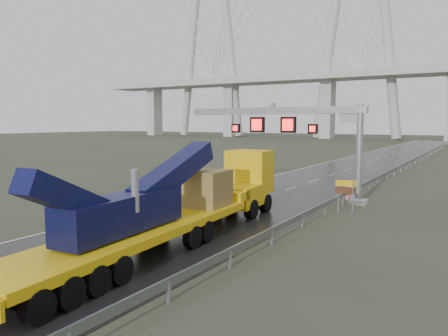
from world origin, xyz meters
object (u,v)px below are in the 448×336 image
Objects in this scene: sign_gantry at (297,126)px; striped_barrier at (350,193)px; heavy_haul_truck at (192,199)px; exit_sign_pair at (346,190)px.

sign_gantry reaches higher than striped_barrier.
sign_gantry is at bearing 84.25° from heavy_haul_truck.
heavy_haul_truck is at bearing -95.01° from striped_barrier.
heavy_haul_truck is at bearing -91.81° from sign_gantry.
striped_barrier is (4.32, 14.77, -1.36)m from heavy_haul_truck.
heavy_haul_truck is 9.39× the size of exit_sign_pair.
sign_gantry is 0.71× the size of heavy_haul_truck.
exit_sign_pair is (5.42, 9.48, -0.33)m from heavy_haul_truck.
heavy_haul_truck reaches higher than exit_sign_pair.
sign_gantry reaches higher than heavy_haul_truck.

